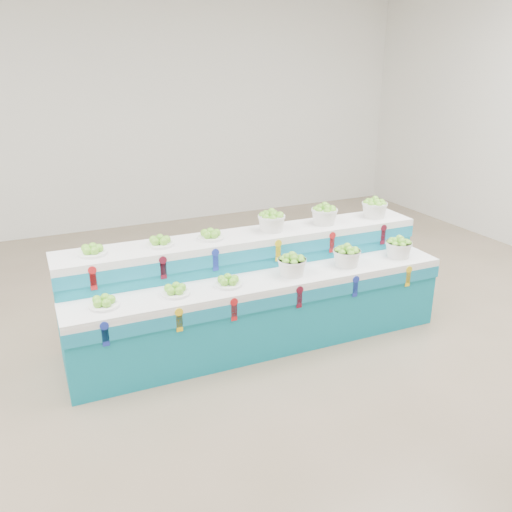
# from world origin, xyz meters

# --- Properties ---
(ground) EXTENTS (10.00, 10.00, 0.00)m
(ground) POSITION_xyz_m (0.00, 0.00, 0.00)
(ground) COLOR #74644B
(ground) RESTS_ON ground
(back_wall) EXTENTS (10.00, 0.00, 10.00)m
(back_wall) POSITION_xyz_m (0.00, 5.00, 2.00)
(back_wall) COLOR silver
(back_wall) RESTS_ON ground
(display_stand) EXTENTS (3.69, 1.02, 1.02)m
(display_stand) POSITION_xyz_m (0.38, 0.68, 0.51)
(display_stand) COLOR teal
(display_stand) RESTS_ON ground
(plate_lower_left) EXTENTS (0.26, 0.26, 0.10)m
(plate_lower_left) POSITION_xyz_m (-1.08, 0.48, 0.77)
(plate_lower_left) COLOR white
(plate_lower_left) RESTS_ON display_stand
(plate_lower_mid) EXTENTS (0.26, 0.26, 0.10)m
(plate_lower_mid) POSITION_xyz_m (-0.48, 0.47, 0.77)
(plate_lower_mid) COLOR white
(plate_lower_mid) RESTS_ON display_stand
(plate_lower_right) EXTENTS (0.26, 0.26, 0.10)m
(plate_lower_right) POSITION_xyz_m (0.01, 0.46, 0.77)
(plate_lower_right) COLOR white
(plate_lower_right) RESTS_ON display_stand
(basket_lower_left) EXTENTS (0.27, 0.27, 0.20)m
(basket_lower_left) POSITION_xyz_m (0.64, 0.44, 0.82)
(basket_lower_left) COLOR silver
(basket_lower_left) RESTS_ON display_stand
(basket_lower_mid) EXTENTS (0.27, 0.27, 0.20)m
(basket_lower_mid) POSITION_xyz_m (1.24, 0.43, 0.82)
(basket_lower_mid) COLOR silver
(basket_lower_mid) RESTS_ON display_stand
(basket_lower_right) EXTENTS (0.27, 0.27, 0.20)m
(basket_lower_right) POSITION_xyz_m (1.86, 0.42, 0.82)
(basket_lower_right) COLOR silver
(basket_lower_right) RESTS_ON display_stand
(plate_upper_left) EXTENTS (0.26, 0.26, 0.10)m
(plate_upper_left) POSITION_xyz_m (-1.07, 0.93, 1.07)
(plate_upper_left) COLOR white
(plate_upper_left) RESTS_ON display_stand
(plate_upper_mid) EXTENTS (0.26, 0.26, 0.10)m
(plate_upper_mid) POSITION_xyz_m (-0.47, 0.92, 1.07)
(plate_upper_mid) COLOR white
(plate_upper_mid) RESTS_ON display_stand
(plate_upper_right) EXTENTS (0.26, 0.26, 0.10)m
(plate_upper_right) POSITION_xyz_m (0.02, 0.91, 1.07)
(plate_upper_right) COLOR white
(plate_upper_right) RESTS_ON display_stand
(basket_upper_left) EXTENTS (0.27, 0.27, 0.20)m
(basket_upper_left) POSITION_xyz_m (0.65, 0.90, 1.12)
(basket_upper_left) COLOR silver
(basket_upper_left) RESTS_ON display_stand
(basket_upper_mid) EXTENTS (0.27, 0.27, 0.20)m
(basket_upper_mid) POSITION_xyz_m (1.25, 0.89, 1.12)
(basket_upper_mid) COLOR silver
(basket_upper_mid) RESTS_ON display_stand
(basket_upper_right) EXTENTS (0.27, 0.27, 0.20)m
(basket_upper_right) POSITION_xyz_m (1.87, 0.87, 1.12)
(basket_upper_right) COLOR silver
(basket_upper_right) RESTS_ON display_stand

